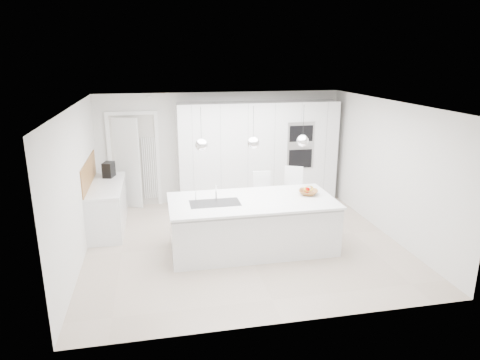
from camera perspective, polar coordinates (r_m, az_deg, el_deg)
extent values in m
plane|color=#B8A592|center=(7.87, 0.44, -8.32)|extent=(5.50, 5.50, 0.00)
plane|color=silver|center=(9.83, -2.54, 4.35)|extent=(5.50, 0.00, 5.50)
plane|color=silver|center=(7.40, -20.87, -0.69)|extent=(0.00, 5.00, 5.00)
plane|color=white|center=(7.20, 0.48, 10.10)|extent=(5.50, 5.50, 0.00)
cube|color=white|center=(9.72, 2.42, 3.61)|extent=(3.60, 0.60, 2.30)
cube|color=white|center=(9.72, -15.37, 2.17)|extent=(0.76, 0.38, 2.00)
cube|color=white|center=(8.74, -17.20, -3.49)|extent=(0.60, 1.80, 0.86)
cube|color=white|center=(8.60, -17.45, -0.67)|extent=(0.62, 1.82, 0.04)
cube|color=#9A6732|center=(8.57, -19.51, 0.96)|extent=(0.02, 1.80, 0.50)
cube|color=white|center=(7.45, 1.67, -6.18)|extent=(2.80, 1.20, 0.86)
cube|color=white|center=(7.34, 1.62, -2.78)|extent=(2.84, 1.40, 0.04)
cylinder|color=white|center=(7.32, -3.22, -1.45)|extent=(0.02, 0.02, 0.30)
sphere|color=white|center=(6.88, -5.16, 4.69)|extent=(0.20, 0.20, 0.20)
sphere|color=white|center=(7.02, 1.77, 4.98)|extent=(0.20, 0.20, 0.20)
sphere|color=white|center=(7.26, 8.35, 5.19)|extent=(0.20, 0.20, 0.20)
imported|color=#9A6732|center=(7.68, 9.09, -1.64)|extent=(0.44, 0.44, 0.08)
cube|color=black|center=(9.06, -17.10, 1.33)|extent=(0.25, 0.32, 0.31)
sphere|color=#B50400|center=(7.67, 8.93, -1.44)|extent=(0.07, 0.07, 0.07)
sphere|color=#B50400|center=(7.70, 8.83, -1.32)|extent=(0.08, 0.08, 0.08)
sphere|color=#B50400|center=(7.72, 8.98, -1.28)|extent=(0.08, 0.08, 0.08)
torus|color=gold|center=(7.63, 9.12, -1.16)|extent=(0.24, 0.17, 0.21)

